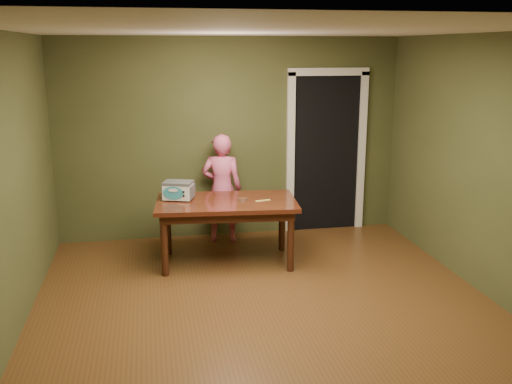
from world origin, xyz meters
The scene contains 8 objects.
floor centered at (0.00, 0.00, 0.00)m, with size 5.00×5.00×0.00m, color brown.
room_shell centered at (0.00, 0.00, 1.71)m, with size 4.52×5.02×2.61m.
doorway centered at (1.30, 2.78, 1.06)m, with size 1.10×0.66×2.25m.
dining_table centered at (-0.21, 1.45, 0.65)m, with size 1.67×1.04×0.75m.
toy_oven centered at (-0.75, 1.60, 0.87)m, with size 0.40×0.33×0.21m.
baking_pan centered at (-0.02, 1.43, 0.76)m, with size 0.10×0.10×0.02m.
spatula centered at (0.20, 1.36, 0.75)m, with size 0.18×0.03×0.01m, color #EEDC67.
child centered at (-0.17, 2.20, 0.71)m, with size 0.52×0.34×1.41m, color #DC5A84.
Camera 1 is at (-1.06, -4.82, 2.45)m, focal length 40.00 mm.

